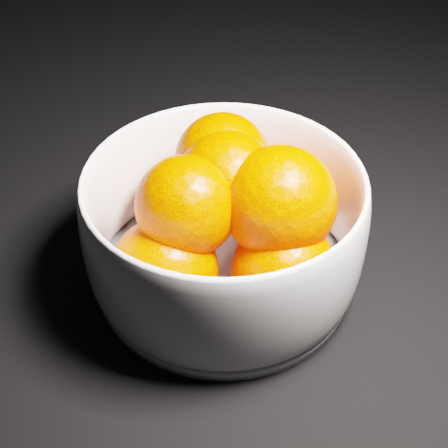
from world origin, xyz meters
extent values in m
cylinder|color=silver|center=(0.25, -0.08, 0.01)|extent=(0.24, 0.24, 0.01)
sphere|color=#FC4100|center=(0.31, -0.04, 0.06)|extent=(0.09, 0.09, 0.09)
sphere|color=#FC4100|center=(0.22, -0.02, 0.06)|extent=(0.08, 0.08, 0.08)
sphere|color=#FC4100|center=(0.19, -0.11, 0.06)|extent=(0.09, 0.09, 0.09)
sphere|color=#FC4100|center=(0.29, -0.14, 0.06)|extent=(0.09, 0.09, 0.09)
sphere|color=#FC4100|center=(0.26, -0.04, 0.11)|extent=(0.09, 0.09, 0.09)
sphere|color=#FC4100|center=(0.21, -0.09, 0.11)|extent=(0.09, 0.09, 0.09)
sphere|color=#FC4100|center=(0.29, -0.11, 0.11)|extent=(0.10, 0.10, 0.10)
sphere|color=#FC4100|center=(0.26, -0.07, 0.11)|extent=(0.09, 0.09, 0.09)
camera|label=1|loc=(0.13, -0.48, 0.44)|focal=50.00mm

